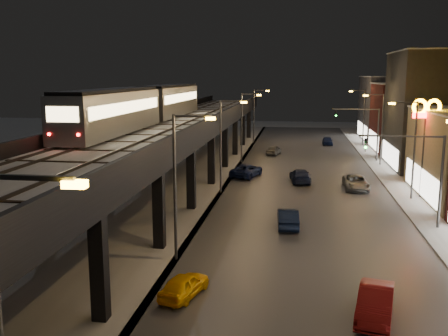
{
  "coord_description": "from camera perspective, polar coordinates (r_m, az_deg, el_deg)",
  "views": [
    {
      "loc": [
        6.51,
        -15.51,
        11.22
      ],
      "look_at": [
        1.6,
        17.69,
        5.0
      ],
      "focal_mm": 40.0,
      "sensor_mm": 36.0,
      "label": 1
    }
  ],
  "objects": [
    {
      "name": "elevated_viaduct",
      "position": [
        49.3,
        -6.36,
        3.91
      ],
      "size": [
        9.0,
        100.0,
        6.3
      ],
      "color": "black",
      "rests_on": "ground"
    },
    {
      "name": "streetlight_left_2",
      "position": [
        47.41,
        -0.07,
        3.25
      ],
      "size": [
        2.57,
        0.28,
        9.0
      ],
      "color": "#38383A",
      "rests_on": "ground"
    },
    {
      "name": "car_mid_dark",
      "position": [
        53.58,
        8.7,
        -0.94
      ],
      "size": [
        2.47,
        5.01,
        1.4
      ],
      "primitive_type": "imported",
      "rotation": [
        0.0,
        0.0,
        3.25
      ],
      "color": "#121A37",
      "rests_on": "ground"
    },
    {
      "name": "traffic_light_rig_b",
      "position": [
        68.48,
        16.25,
        4.45
      ],
      "size": [
        6.1,
        0.34,
        7.0
      ],
      "color": "#38383A",
      "rests_on": "ground"
    },
    {
      "name": "viaduct_parapet_streetside",
      "position": [
        48.41,
        -1.33,
        5.32
      ],
      "size": [
        0.3,
        100.0,
        1.1
      ],
      "primitive_type": "cube",
      "color": "black",
      "rests_on": "elevated_viaduct"
    },
    {
      "name": "streetlight_right_3",
      "position": [
        65.59,
        17.4,
        4.79
      ],
      "size": [
        2.56,
        0.28,
        9.0
      ],
      "color": "#38383A",
      "rests_on": "ground"
    },
    {
      "name": "streetlight_right_2",
      "position": [
        48.0,
        20.66,
        2.66
      ],
      "size": [
        2.56,
        0.28,
        9.0
      ],
      "color": "#38383A",
      "rests_on": "ground"
    },
    {
      "name": "streetlight_left_0",
      "position": [
        13.95,
        -23.37,
        -15.83
      ],
      "size": [
        2.57,
        0.28,
        9.0
      ],
      "color": "#38383A",
      "rests_on": "ground"
    },
    {
      "name": "building_d",
      "position": [
        66.01,
        23.89,
        6.01
      ],
      "size": [
        12.2,
        13.2,
        14.16
      ],
      "color": "#252627",
      "rests_on": "ground"
    },
    {
      "name": "sign_mcdonalds",
      "position": [
        48.87,
        22.08,
        5.2
      ],
      "size": [
        2.72,
        0.77,
        9.2
      ],
      "color": "#38383A",
      "rests_on": "ground"
    },
    {
      "name": "sidewalk_right",
      "position": [
        52.89,
        20.22,
        -2.33
      ],
      "size": [
        4.0,
        120.0,
        0.14
      ],
      "primitive_type": "cube",
      "color": "#9FA1A8",
      "rests_on": "ground"
    },
    {
      "name": "under_viaduct_pavement",
      "position": [
        53.23,
        -5.37,
        -1.68
      ],
      "size": [
        11.0,
        120.0,
        0.06
      ],
      "primitive_type": "cube",
      "color": "#9FA1A8",
      "rests_on": "ground"
    },
    {
      "name": "car_mid_silver",
      "position": [
        55.93,
        2.59,
        -0.32
      ],
      "size": [
        3.68,
        5.68,
        1.46
      ],
      "primitive_type": "imported",
      "rotation": [
        0.0,
        0.0,
        2.88
      ],
      "color": "#0E1840",
      "rests_on": "ground"
    },
    {
      "name": "car_taxi",
      "position": [
        26.33,
        -4.58,
        -13.3
      ],
      "size": [
        2.32,
        3.82,
        1.22
      ],
      "primitive_type": "imported",
      "rotation": [
        0.0,
        0.0,
        2.88
      ],
      "color": "#FFB600",
      "rests_on": "ground"
    },
    {
      "name": "car_onc_dark",
      "position": [
        51.43,
        14.85,
        -1.67
      ],
      "size": [
        2.39,
        5.01,
        1.38
      ],
      "primitive_type": "imported",
      "rotation": [
        0.0,
        0.0,
        0.02
      ],
      "color": "slate",
      "rests_on": "ground"
    },
    {
      "name": "viaduct_parapet_far",
      "position": [
        50.61,
        -11.13,
        5.35
      ],
      "size": [
        0.3,
        100.0,
        1.1
      ],
      "primitive_type": "cube",
      "color": "black",
      "rests_on": "elevated_viaduct"
    },
    {
      "name": "traffic_light_rig_a",
      "position": [
        39.23,
        22.03,
        -0.14
      ],
      "size": [
        6.1,
        0.34,
        7.0
      ],
      "color": "#38383A",
      "rests_on": "ground"
    },
    {
      "name": "streetlight_left_3",
      "position": [
        65.16,
        2.28,
        5.22
      ],
      "size": [
        2.57,
        0.28,
        9.0
      ],
      "color": "#38383A",
      "rests_on": "ground"
    },
    {
      "name": "streetlight_left_1",
      "position": [
        29.95,
        -5.15,
        -1.07
      ],
      "size": [
        2.57,
        0.28,
        9.0
      ],
      "color": "#38383A",
      "rests_on": "ground"
    },
    {
      "name": "viaduct_trackbed",
      "position": [
        49.35,
        -6.35,
        4.81
      ],
      "size": [
        8.4,
        100.0,
        0.32
      ],
      "color": "#B2B7C1",
      "rests_on": "elevated_viaduct"
    },
    {
      "name": "streetlight_right_4",
      "position": [
        83.36,
        15.52,
        6.0
      ],
      "size": [
        2.56,
        0.28,
        9.0
      ],
      "color": "#38383A",
      "rests_on": "ground"
    },
    {
      "name": "building_e",
      "position": [
        79.7,
        21.15,
        5.38
      ],
      "size": [
        12.2,
        12.2,
        10.16
      ],
      "color": "#491514",
      "rests_on": "ground"
    },
    {
      "name": "building_f",
      "position": [
        93.34,
        19.32,
        6.45
      ],
      "size": [
        12.2,
        16.2,
        11.16
      ],
      "color": "#35373E",
      "rests_on": "ground"
    },
    {
      "name": "car_near_white",
      "position": [
        37.81,
        7.31,
        -5.74
      ],
      "size": [
        1.77,
        4.37,
        1.41
      ],
      "primitive_type": "imported",
      "rotation": [
        0.0,
        0.0,
        3.21
      ],
      "color": "black",
      "rests_on": "ground"
    },
    {
      "name": "streetlight_left_4",
      "position": [
        83.02,
        3.62,
        6.34
      ],
      "size": [
        2.57,
        0.28,
        9.0
      ],
      "color": "#38383A",
      "rests_on": "ground"
    },
    {
      "name": "car_far_white",
      "position": [
        72.05,
        5.7,
        2.01
      ],
      "size": [
        2.26,
        4.07,
        1.31
      ],
      "primitive_type": "imported",
      "rotation": [
        0.0,
        0.0,
        2.95
      ],
      "color": "#5F6061",
      "rests_on": "ground"
    },
    {
      "name": "road_surface",
      "position": [
        51.75,
        9.32,
        -2.13
      ],
      "size": [
        17.0,
        120.0,
        0.06
      ],
      "primitive_type": "cube",
      "color": "#46474D",
      "rests_on": "ground"
    },
    {
      "name": "car_onc_silver",
      "position": [
        25.11,
        16.9,
        -14.67
      ],
      "size": [
        2.43,
        4.66,
        1.46
      ],
      "primitive_type": "imported",
      "rotation": [
        0.0,
        0.0,
        -0.21
      ],
      "color": "maroon",
      "rests_on": "ground"
    },
    {
      "name": "subway_train",
      "position": [
        50.9,
        -8.82,
        7.19
      ],
      "size": [
        2.98,
        36.66,
        3.56
      ],
      "color": "gray",
      "rests_on": "viaduct_trackbed"
    },
    {
      "name": "car_onc_red",
      "position": [
        83.57,
        11.75,
        3.03
      ],
      "size": [
        1.61,
        3.98,
        1.35
      ],
      "primitive_type": "imported",
      "rotation": [
        0.0,
        0.0,
        0.0
      ],
      "color": "#0E183D",
      "rests_on": "ground"
    }
  ]
}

